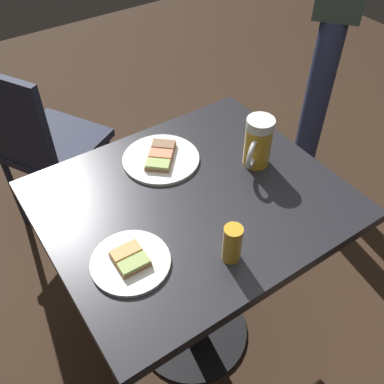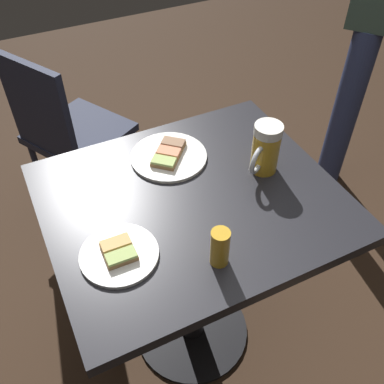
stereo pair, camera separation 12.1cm
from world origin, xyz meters
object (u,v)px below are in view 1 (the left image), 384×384
(plate_far, at_px, (130,261))
(cafe_chair, at_px, (41,142))
(plate_near, at_px, (161,158))
(beer_mug, at_px, (258,143))
(beer_glass_small, at_px, (232,244))

(plate_far, height_order, cafe_chair, cafe_chair)
(plate_near, xyz_separation_m, cafe_chair, (-0.21, 0.66, -0.28))
(plate_near, height_order, beer_mug, beer_mug)
(beer_glass_small, height_order, cafe_chair, beer_glass_small)
(beer_mug, height_order, cafe_chair, beer_mug)
(plate_near, distance_m, beer_glass_small, 0.42)
(plate_near, height_order, plate_far, same)
(beer_mug, distance_m, cafe_chair, 1.00)
(beer_glass_small, bearing_deg, beer_mug, 40.72)
(plate_near, bearing_deg, cafe_chair, 107.27)
(plate_far, bearing_deg, beer_glass_small, -29.80)
(plate_near, bearing_deg, beer_glass_small, -96.70)
(plate_far, bearing_deg, cafe_chair, 86.60)
(beer_glass_small, bearing_deg, cafe_chair, 98.33)
(plate_far, xyz_separation_m, cafe_chair, (0.06, 0.95, -0.28))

